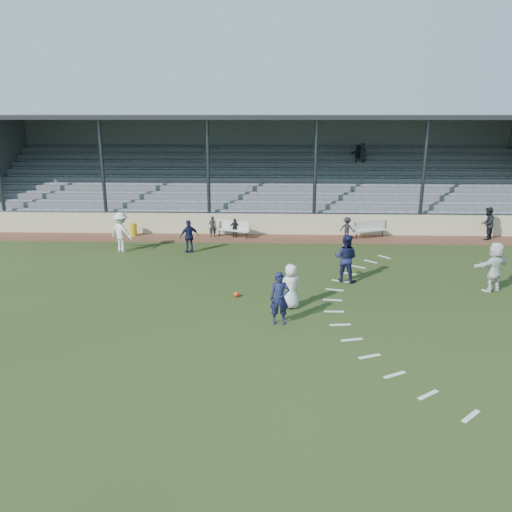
% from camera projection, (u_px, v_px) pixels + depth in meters
% --- Properties ---
extents(ground, '(90.00, 90.00, 0.00)m').
position_uv_depth(ground, '(254.00, 311.00, 17.71)').
color(ground, '#293817').
rests_on(ground, ground).
extents(cinder_track, '(34.00, 2.00, 0.02)m').
position_uv_depth(cinder_track, '(261.00, 238.00, 27.79)').
color(cinder_track, brown).
rests_on(cinder_track, ground).
extents(retaining_wall, '(34.00, 0.18, 1.20)m').
position_uv_depth(retaining_wall, '(261.00, 224.00, 28.63)').
color(retaining_wall, beige).
rests_on(retaining_wall, ground).
extents(bench_left, '(2.00, 1.18, 0.95)m').
position_uv_depth(bench_left, '(233.00, 227.00, 27.90)').
color(bench_left, beige).
rests_on(bench_left, cinder_track).
extents(bench_right, '(1.99, 1.23, 0.95)m').
position_uv_depth(bench_right, '(370.00, 228.00, 27.78)').
color(bench_right, beige).
rests_on(bench_right, cinder_track).
extents(trash_bin, '(0.45, 0.45, 0.71)m').
position_uv_depth(trash_bin, '(133.00, 230.00, 28.21)').
color(trash_bin, gold).
rests_on(trash_bin, cinder_track).
extents(football, '(0.21, 0.21, 0.21)m').
position_uv_depth(football, '(236.00, 294.00, 19.00)').
color(football, red).
rests_on(football, ground).
extents(player_white_lead, '(0.93, 0.76, 1.64)m').
position_uv_depth(player_white_lead, '(291.00, 286.00, 17.74)').
color(player_white_lead, white).
rests_on(player_white_lead, ground).
extents(player_navy_lead, '(0.66, 0.43, 1.79)m').
position_uv_depth(player_navy_lead, '(280.00, 298.00, 16.38)').
color(player_navy_lead, '#16183C').
rests_on(player_navy_lead, ground).
extents(player_navy_mid, '(1.19, 1.07, 2.00)m').
position_uv_depth(player_navy_mid, '(346.00, 258.00, 20.54)').
color(player_navy_mid, '#16183C').
rests_on(player_navy_mid, ground).
extents(player_white_wing, '(1.49, 1.26, 1.99)m').
position_uv_depth(player_white_wing, '(121.00, 232.00, 24.99)').
color(player_white_wing, white).
rests_on(player_white_wing, ground).
extents(player_navy_wing, '(1.05, 0.82, 1.66)m').
position_uv_depth(player_navy_wing, '(189.00, 236.00, 24.83)').
color(player_navy_wing, '#16183C').
rests_on(player_navy_wing, ground).
extents(player_white_back, '(1.89, 1.40, 1.98)m').
position_uv_depth(player_white_back, '(494.00, 267.00, 19.42)').
color(player_white_back, white).
rests_on(player_white_back, ground).
extents(official, '(1.07, 1.10, 1.79)m').
position_uv_depth(official, '(487.00, 223.00, 27.29)').
color(official, black).
rests_on(official, cinder_track).
extents(sub_left_near, '(0.44, 0.29, 1.19)m').
position_uv_depth(sub_left_near, '(213.00, 227.00, 27.92)').
color(sub_left_near, black).
rests_on(sub_left_near, cinder_track).
extents(sub_left_far, '(0.63, 0.27, 1.07)m').
position_uv_depth(sub_left_far, '(235.00, 228.00, 27.87)').
color(sub_left_far, black).
rests_on(sub_left_far, cinder_track).
extents(sub_right, '(0.92, 0.72, 1.26)m').
position_uv_depth(sub_right, '(347.00, 228.00, 27.33)').
color(sub_right, black).
rests_on(sub_right, cinder_track).
extents(grandstand, '(34.60, 9.00, 6.61)m').
position_uv_depth(grandstand, '(263.00, 185.00, 32.71)').
color(grandstand, slate).
rests_on(grandstand, ground).
extents(penalty_arc, '(3.89, 14.63, 0.01)m').
position_uv_depth(penalty_arc, '(370.00, 312.00, 17.57)').
color(penalty_arc, white).
rests_on(penalty_arc, ground).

